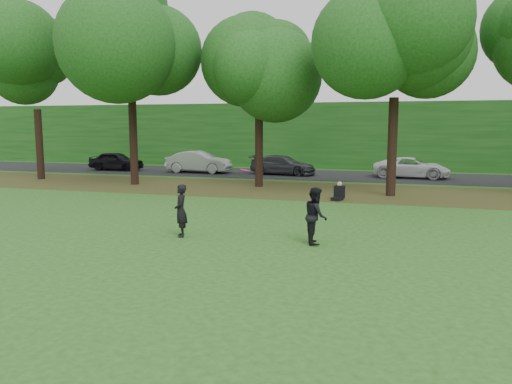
# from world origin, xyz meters

# --- Properties ---
(ground) EXTENTS (120.00, 120.00, 0.00)m
(ground) POSITION_xyz_m (0.00, 0.00, 0.00)
(ground) COLOR #254C17
(ground) RESTS_ON ground
(leaf_litter) EXTENTS (60.00, 7.00, 0.01)m
(leaf_litter) POSITION_xyz_m (0.00, 13.00, 0.01)
(leaf_litter) COLOR #4E391B
(leaf_litter) RESTS_ON ground
(street) EXTENTS (70.00, 7.00, 0.02)m
(street) POSITION_xyz_m (0.00, 21.00, 0.01)
(street) COLOR black
(street) RESTS_ON ground
(far_hedge) EXTENTS (70.00, 3.00, 5.00)m
(far_hedge) POSITION_xyz_m (0.00, 27.00, 2.50)
(far_hedge) COLOR #154714
(far_hedge) RESTS_ON ground
(player_left) EXTENTS (0.61, 0.69, 1.60)m
(player_left) POSITION_xyz_m (-1.84, 1.53, 0.80)
(player_left) COLOR black
(player_left) RESTS_ON ground
(player_right) EXTENTS (0.80, 0.92, 1.63)m
(player_right) POSITION_xyz_m (2.22, 1.82, 0.81)
(player_right) COLOR black
(player_right) RESTS_ON ground
(parked_cars) EXTENTS (37.69, 3.61, 1.50)m
(parked_cars) POSITION_xyz_m (-1.15, 20.23, 0.69)
(parked_cars) COLOR black
(parked_cars) RESTS_ON street
(frisbee) EXTENTS (0.32, 0.32, 0.10)m
(frisbee) POSITION_xyz_m (0.21, 1.50, 2.09)
(frisbee) COLOR #EB1373
(frisbee) RESTS_ON ground
(seated_person) EXTENTS (0.57, 0.81, 0.83)m
(seated_person) POSITION_xyz_m (1.80, 10.26, 0.31)
(seated_person) COLOR black
(seated_person) RESTS_ON ground
(tree_line) EXTENTS (55.30, 7.90, 12.31)m
(tree_line) POSITION_xyz_m (-0.34, 12.94, 7.84)
(tree_line) COLOR black
(tree_line) RESTS_ON ground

